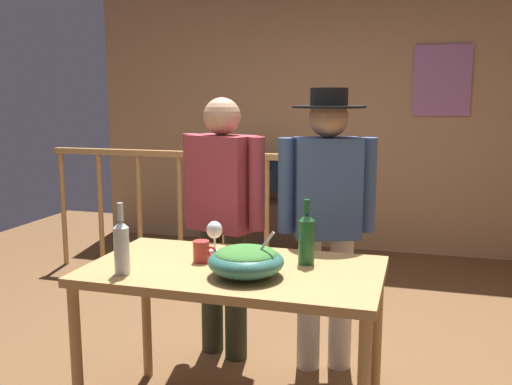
# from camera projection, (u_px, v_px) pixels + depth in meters

# --- Properties ---
(ground_plane) EXTENTS (7.40, 7.40, 0.00)m
(ground_plane) POSITION_uv_depth(u_px,v_px,m) (249.00, 371.00, 3.22)
(ground_plane) COLOR brown
(back_wall) EXTENTS (4.97, 0.10, 2.79)m
(back_wall) POSITION_uv_depth(u_px,v_px,m) (331.00, 110.00, 5.68)
(back_wall) COLOR tan
(back_wall) RESTS_ON ground_plane
(framed_picture) EXTENTS (0.52, 0.03, 0.65)m
(framed_picture) POSITION_uv_depth(u_px,v_px,m) (442.00, 80.00, 5.29)
(framed_picture) COLOR #A56AA1
(stair_railing) EXTENTS (2.40, 0.10, 1.13)m
(stair_railing) POSITION_uv_depth(u_px,v_px,m) (223.00, 202.00, 4.74)
(stair_railing) COLOR #B2844C
(stair_railing) RESTS_ON ground_plane
(tv_console) EXTENTS (0.90, 0.40, 0.50)m
(tv_console) POSITION_uv_depth(u_px,v_px,m) (257.00, 225.00, 5.72)
(tv_console) COLOR #38281E
(tv_console) RESTS_ON ground_plane
(flat_screen_tv) EXTENTS (0.59, 0.12, 0.43)m
(flat_screen_tv) POSITION_uv_depth(u_px,v_px,m) (257.00, 176.00, 5.61)
(flat_screen_tv) COLOR black
(flat_screen_tv) RESTS_ON tv_console
(serving_table) EXTENTS (1.32, 0.74, 0.78)m
(serving_table) POSITION_uv_depth(u_px,v_px,m) (234.00, 284.00, 2.57)
(serving_table) COLOR #B2844C
(serving_table) RESTS_ON ground_plane
(salad_bowl) EXTENTS (0.33, 0.33, 0.20)m
(salad_bowl) POSITION_uv_depth(u_px,v_px,m) (246.00, 260.00, 2.41)
(salad_bowl) COLOR #337060
(salad_bowl) RESTS_ON serving_table
(wine_glass) EXTENTS (0.08, 0.08, 0.16)m
(wine_glass) POSITION_uv_depth(u_px,v_px,m) (214.00, 231.00, 2.78)
(wine_glass) COLOR silver
(wine_glass) RESTS_ON serving_table
(wine_bottle_green) EXTENTS (0.07, 0.07, 0.30)m
(wine_bottle_green) POSITION_uv_depth(u_px,v_px,m) (306.00, 238.00, 2.58)
(wine_bottle_green) COLOR #1E5628
(wine_bottle_green) RESTS_ON serving_table
(wine_bottle_clear) EXTENTS (0.07, 0.07, 0.31)m
(wine_bottle_clear) POSITION_uv_depth(u_px,v_px,m) (122.00, 246.00, 2.44)
(wine_bottle_clear) COLOR silver
(wine_bottle_clear) RESTS_ON serving_table
(mug_red) EXTENTS (0.11, 0.08, 0.10)m
(mug_red) POSITION_uv_depth(u_px,v_px,m) (202.00, 251.00, 2.63)
(mug_red) COLOR #B7332D
(mug_red) RESTS_ON serving_table
(person_standing_left) EXTENTS (0.54, 0.33, 1.53)m
(person_standing_left) POSITION_uv_depth(u_px,v_px,m) (223.00, 208.00, 3.29)
(person_standing_left) COLOR #2D3323
(person_standing_left) RESTS_ON ground_plane
(person_standing_right) EXTENTS (0.51, 0.40, 1.58)m
(person_standing_right) POSITION_uv_depth(u_px,v_px,m) (327.00, 209.00, 3.12)
(person_standing_right) COLOR beige
(person_standing_right) RESTS_ON ground_plane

